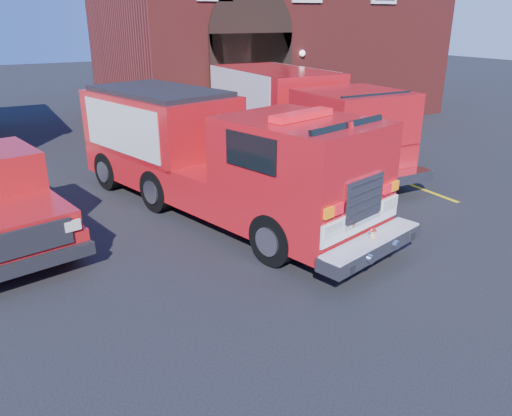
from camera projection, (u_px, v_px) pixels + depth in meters
ground at (228, 247)px, 10.57m from camera, size 100.00×100.00×0.00m
parking_stripe_near at (416, 187)px, 14.35m from camera, size 0.12×3.00×0.01m
parking_stripe_mid at (349, 162)px, 16.79m from camera, size 0.12×3.00×0.01m
parking_stripe_far at (299, 144)px, 19.23m from camera, size 0.12×3.00×0.01m
fire_station at (265, 24)px, 24.54m from camera, size 15.20×10.20×8.45m
fire_engine at (213, 153)px, 12.11m from camera, size 4.83×9.55×2.84m
secondary_truck at (294, 114)px, 16.41m from camera, size 2.94×9.01×2.91m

